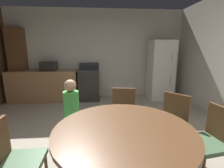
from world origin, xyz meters
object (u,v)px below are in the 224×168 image
Objects in this scene: chair_west at (12,160)px; dining_table at (124,142)px; chair_north at (124,111)px; chair_northeast at (172,120)px; oven_range at (89,84)px; refrigerator at (160,70)px; chair_east at (211,139)px; person_child at (72,114)px; microwave at (49,66)px.

dining_table is at bearing 0.00° from chair_west.
chair_north and chair_northeast have the same top height.
dining_table is 1.56× the size of chair_north.
oven_range is 0.81× the size of dining_table.
refrigerator reaches higher than chair_north.
chair_east is at bearing -100.74° from refrigerator.
chair_north and chair_west have the same top height.
person_child is (-0.64, 0.81, -0.03)m from dining_table.
microwave reaches higher than person_child.
refrigerator is 2.02× the size of chair_west.
chair_east is at bearing -63.57° from oven_range.
oven_range is at bearing 0.18° from microwave.
oven_range is 1.01× the size of person_child.
chair_west reaches higher than dining_table.
dining_table is 1.06m from chair_west.
chair_northeast is 0.56m from chair_east.
person_child is at bearing -45.10° from chair_northeast.
chair_east is at bearing -49.38° from microwave.
dining_table is (1.68, -3.32, -0.42)m from microwave.
chair_west is at bearing -129.05° from refrigerator.
microwave is 2.98m from chair_north.
refrigerator reaches higher than chair_west.
microwave is at bearing -57.87° from chair_east.
chair_west is 1.00× the size of chair_east.
refrigerator is 1.30× the size of dining_table.
person_child is at bearing 128.22° from dining_table.
chair_northeast is (-0.82, -2.60, -0.38)m from refrigerator.
microwave is (-3.31, 0.05, 0.15)m from refrigerator.
chair_west is at bearing -39.85° from chair_north.
chair_west is (-1.21, -1.07, 0.00)m from chair_north.
chair_east is (2.09, 0.18, 0.00)m from chair_west.
chair_east is at bearing 53.59° from chair_north.
chair_north is 0.75m from chair_northeast.
oven_range reaches higher than chair_north.
oven_range is 3.54m from chair_east.
dining_table is 1.56× the size of chair_northeast.
dining_table is 1.03m from person_child.
microwave is 0.51× the size of chair_west.
person_child is at bearing -65.17° from chair_north.
dining_table is 1.06m from chair_north.
chair_northeast reaches higher than dining_table.
microwave reaches higher than chair_west.
chair_north is 1.61m from chair_west.
chair_east is (1.04, 0.15, -0.11)m from dining_table.
chair_northeast is at bearing -46.85° from microwave.
person_child is (-2.27, -2.47, -0.30)m from refrigerator.
microwave is 3.45m from chair_west.
dining_table is 1.56× the size of chair_west.
person_child is at bearing -67.48° from microwave.
microwave reaches higher than dining_table.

